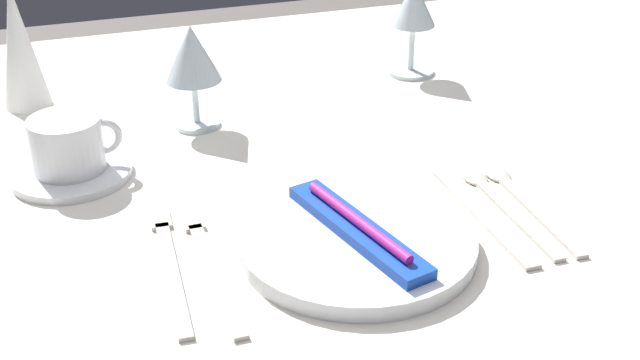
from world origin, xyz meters
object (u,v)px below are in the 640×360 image
at_px(fork_inner, 170,262).
at_px(spoon_soup, 498,200).
at_px(coffee_cup_right, 68,144).
at_px(spoon_dessert, 521,197).
at_px(toothbrush_package, 358,229).
at_px(fork_outer, 210,263).
at_px(napkin_folded, 19,46).
at_px(dinner_plate, 357,242).
at_px(dinner_knife, 483,217).
at_px(wine_glass_left, 192,57).
at_px(wine_glass_centre, 413,10).

bearing_deg(fork_inner, spoon_soup, 0.79).
bearing_deg(coffee_cup_right, spoon_dessert, -24.61).
relative_size(toothbrush_package, fork_outer, 0.92).
bearing_deg(napkin_folded, dinner_plate, -58.13).
bearing_deg(fork_inner, dinner_knife, -3.63).
height_order(toothbrush_package, wine_glass_left, wine_glass_left).
relative_size(spoon_soup, napkin_folded, 1.16).
bearing_deg(spoon_soup, fork_outer, -176.64).
bearing_deg(coffee_cup_right, wine_glass_centre, 19.16).
relative_size(fork_inner, spoon_dessert, 1.12).
distance_m(fork_outer, coffee_cup_right, 0.27).
relative_size(spoon_soup, coffee_cup_right, 1.92).
xyz_separation_m(spoon_soup, spoon_dessert, (0.03, -0.00, -0.00)).
height_order(dinner_plate, spoon_dessert, dinner_plate).
height_order(dinner_knife, spoon_dessert, spoon_dessert).
bearing_deg(spoon_soup, fork_inner, -179.21).
distance_m(toothbrush_package, dinner_knife, 0.16).
height_order(spoon_dessert, coffee_cup_right, coffee_cup_right).
xyz_separation_m(fork_outer, spoon_soup, (0.34, 0.02, 0.00)).
bearing_deg(dinner_knife, wine_glass_centre, 76.69).
xyz_separation_m(dinner_knife, wine_glass_centre, (0.10, 0.42, 0.10)).
bearing_deg(fork_outer, spoon_dessert, 2.84).
bearing_deg(toothbrush_package, wine_glass_left, 105.23).
height_order(toothbrush_package, spoon_soup, toothbrush_package).
distance_m(dinner_plate, wine_glass_centre, 0.51).
relative_size(fork_inner, dinner_knife, 1.05).
xyz_separation_m(dinner_plate, wine_glass_left, (-0.10, 0.35, 0.09)).
height_order(fork_outer, napkin_folded, napkin_folded).
bearing_deg(coffee_cup_right, fork_outer, -64.03).
height_order(dinner_plate, fork_outer, dinner_plate).
bearing_deg(fork_inner, fork_outer, -21.05).
bearing_deg(dinner_plate, spoon_soup, 12.51).
xyz_separation_m(fork_outer, fork_inner, (-0.04, 0.01, 0.00)).
height_order(toothbrush_package, fork_outer, toothbrush_package).
height_order(wine_glass_left, napkin_folded, napkin_folded).
distance_m(wine_glass_centre, napkin_folded, 0.56).
xyz_separation_m(dinner_knife, spoon_dessert, (0.06, 0.02, -0.00)).
bearing_deg(fork_outer, toothbrush_package, -8.21).
bearing_deg(fork_inner, spoon_dessert, 0.49).
distance_m(fork_outer, dinner_knife, 0.30).
height_order(toothbrush_package, spoon_dessert, toothbrush_package).
bearing_deg(toothbrush_package, fork_inner, 169.08).
height_order(wine_glass_centre, wine_glass_left, wine_glass_centre).
distance_m(fork_inner, wine_glass_centre, 0.60).
bearing_deg(dinner_knife, coffee_cup_right, 149.68).
distance_m(spoon_dessert, napkin_folded, 0.70).
distance_m(toothbrush_package, wine_glass_centre, 0.51).
bearing_deg(fork_outer, fork_inner, 158.95).
relative_size(fork_inner, coffee_cup_right, 2.17).
bearing_deg(spoon_dessert, fork_inner, -179.51).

